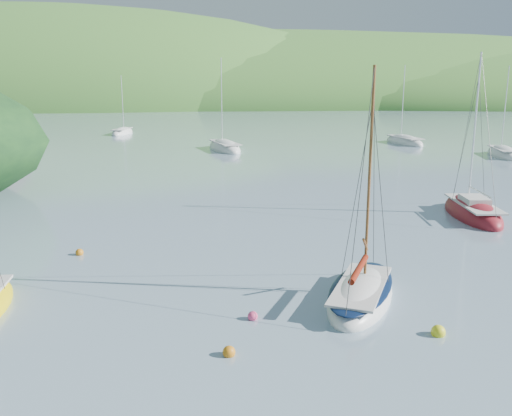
{
  "coord_description": "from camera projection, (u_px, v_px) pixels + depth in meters",
  "views": [
    {
      "loc": [
        -3.1,
        -18.88,
        8.92
      ],
      "look_at": [
        -1.61,
        8.0,
        2.49
      ],
      "focal_mm": 40.0,
      "sensor_mm": 36.0,
      "label": 1
    }
  ],
  "objects": [
    {
      "name": "distant_sloop_b",
      "position": [
        404.0,
        142.0,
        72.9
      ],
      "size": [
        4.41,
        7.9,
        10.67
      ],
      "rotation": [
        0.0,
        0.0,
        0.25
      ],
      "color": "white",
      "rests_on": "ground"
    },
    {
      "name": "sloop_red",
      "position": [
        472.0,
        213.0,
        36.09
      ],
      "size": [
        2.98,
        7.57,
        11.01
      ],
      "rotation": [
        0.0,
        0.0,
        -0.06
      ],
      "color": "maroon",
      "rests_on": "ground"
    },
    {
      "name": "distant_sloop_d",
      "position": [
        503.0,
        155.0,
        62.09
      ],
      "size": [
        3.75,
        7.65,
        10.46
      ],
      "rotation": [
        0.0,
        0.0,
        -0.16
      ],
      "color": "white",
      "rests_on": "ground"
    },
    {
      "name": "distant_sloop_a",
      "position": [
        225.0,
        148.0,
        66.9
      ],
      "size": [
        5.11,
        8.52,
        11.48
      ],
      "rotation": [
        0.0,
        0.0,
        0.3
      ],
      "color": "white",
      "rests_on": "ground"
    },
    {
      "name": "mooring_buoys",
      "position": [
        341.0,
        300.0,
        22.6
      ],
      "size": [
        25.1,
        11.27,
        0.5
      ],
      "color": "yellow",
      "rests_on": "ground"
    },
    {
      "name": "daysailer_white",
      "position": [
        361.0,
        295.0,
        22.82
      ],
      "size": [
        4.71,
        6.82,
        9.87
      ],
      "rotation": [
        0.0,
        0.0,
        -0.41
      ],
      "color": "white",
      "rests_on": "ground"
    },
    {
      "name": "ground",
      "position": [
        313.0,
        326.0,
        20.58
      ],
      "size": [
        700.0,
        700.0,
        0.0
      ],
      "primitive_type": "plane",
      "color": "gray",
      "rests_on": "ground"
    },
    {
      "name": "shoreline_hills",
      "position": [
        204.0,
        100.0,
        187.51
      ],
      "size": [
        690.0,
        135.0,
        56.0
      ],
      "color": "#336125",
      "rests_on": "ground"
    },
    {
      "name": "distant_sloop_c",
      "position": [
        122.0,
        133.0,
        84.4
      ],
      "size": [
        3.31,
        6.74,
        9.21
      ],
      "rotation": [
        0.0,
        0.0,
        -0.17
      ],
      "color": "white",
      "rests_on": "ground"
    }
  ]
}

